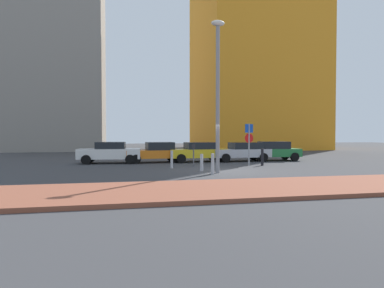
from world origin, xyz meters
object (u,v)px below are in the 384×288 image
parking_sign_post (249,139)px  traffic_bollard_mid (213,164)px  traffic_bollard_near (262,157)px  parked_car_white (110,152)px  parked_car_orange (156,152)px  parking_meter (194,152)px  parked_car_silver (242,151)px  traffic_bollard_far (202,162)px  parked_car_green (273,151)px  street_lamp (218,85)px  traffic_bollard_edge (172,159)px  parked_car_yellow (199,151)px

parking_sign_post → traffic_bollard_mid: bearing=-130.5°
traffic_bollard_near → traffic_bollard_mid: traffic_bollard_near is taller
parked_car_white → traffic_bollard_near: 10.37m
traffic_bollard_near → parking_sign_post: bearing=160.6°
parking_sign_post → parked_car_orange: bearing=146.9°
parking_meter → traffic_bollard_near: (4.48, -0.11, -0.36)m
parked_car_silver → traffic_bollard_far: bearing=-127.5°
parked_car_orange → parking_meter: parked_car_orange is taller
traffic_bollard_mid → parked_car_green: bearing=47.8°
parked_car_orange → parked_car_silver: bearing=-2.5°
parking_meter → parked_car_silver: bearing=38.4°
street_lamp → traffic_bollard_near: bearing=40.1°
parked_car_orange → traffic_bollard_near: bearing=-31.6°
parked_car_white → parked_car_green: parked_car_white is taller
parked_car_silver → traffic_bollard_near: bearing=-89.8°
parked_car_white → traffic_bollard_mid: size_ratio=4.17×
parked_car_white → parking_meter: 6.38m
parked_car_white → traffic_bollard_far: bearing=-50.6°
street_lamp → traffic_bollard_edge: bearing=123.7°
traffic_bollard_mid → parking_sign_post: bearing=49.5°
parked_car_white → street_lamp: 9.94m
parked_car_white → parked_car_green: size_ratio=1.08×
parking_sign_post → traffic_bollard_edge: bearing=-172.2°
parked_car_green → traffic_bollard_mid: bearing=-132.2°
parked_car_white → parked_car_yellow: parked_car_white is taller
parked_car_white → parked_car_silver: size_ratio=0.99×
parked_car_yellow → parked_car_green: 5.89m
parked_car_yellow → traffic_bollard_edge: (-2.64, -4.28, -0.24)m
street_lamp → traffic_bollard_edge: size_ratio=7.52×
street_lamp → traffic_bollard_edge: (-1.95, 2.92, -4.03)m
traffic_bollard_mid → traffic_bollard_far: (-0.15, 1.69, -0.06)m
parked_car_yellow → parking_meter: parked_car_yellow is taller
parked_car_green → parking_sign_post: size_ratio=1.49×
traffic_bollard_edge → parking_meter: bearing=20.2°
parked_car_orange → traffic_bollard_far: size_ratio=4.55×
traffic_bollard_mid → parked_car_white: bearing=123.5°
traffic_bollard_edge → traffic_bollard_near: bearing=4.1°
parked_car_yellow → parking_sign_post: (2.49, -3.58, 0.93)m
traffic_bollard_near → traffic_bollard_far: 5.08m
parked_car_green → parking_meter: (-7.09, -3.66, 0.13)m
parked_car_green → traffic_bollard_mid: parked_car_green is taller
parking_meter → parked_car_yellow: bearing=72.3°
parking_sign_post → traffic_bollard_edge: (-5.12, -0.70, -1.17)m
parked_car_orange → parked_car_silver: 6.40m
traffic_bollard_far → traffic_bollard_edge: (-1.37, 1.83, 0.06)m
parking_sign_post → traffic_bollard_far: size_ratio=2.90×
parking_meter → parking_sign_post: bearing=2.6°
street_lamp → traffic_bollard_near: street_lamp is taller
parked_car_green → traffic_bollard_edge: bearing=-153.8°
parked_car_orange → traffic_bollard_edge: parked_car_orange is taller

